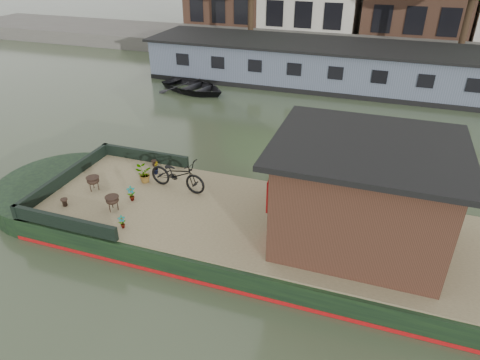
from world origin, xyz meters
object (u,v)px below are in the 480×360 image
(bicycle, at_px, (177,174))
(potted_plant_a, at_px, (131,194))
(brazier_front, at_px, (113,203))
(brazier_rear, at_px, (94,184))
(dinghy, at_px, (194,84))
(cabin, at_px, (362,193))

(bicycle, distance_m, potted_plant_a, 1.34)
(brazier_front, xyz_separation_m, brazier_rear, (-1.08, 0.69, 0.00))
(potted_plant_a, relative_size, dinghy, 0.12)
(potted_plant_a, xyz_separation_m, dinghy, (-3.18, 10.90, -0.49))
(potted_plant_a, bearing_deg, bicycle, 47.22)
(potted_plant_a, height_order, brazier_front, potted_plant_a)
(brazier_rear, bearing_deg, cabin, 1.18)
(bicycle, bearing_deg, cabin, -91.10)
(bicycle, relative_size, potted_plant_a, 4.08)
(bicycle, bearing_deg, potted_plant_a, 144.07)
(bicycle, height_order, brazier_rear, bicycle)
(cabin, relative_size, bicycle, 2.32)
(bicycle, relative_size, dinghy, 0.48)
(cabin, xyz_separation_m, dinghy, (-8.98, 10.61, -1.50))
(brazier_rear, bearing_deg, brazier_front, -32.74)
(bicycle, distance_m, brazier_rear, 2.34)
(brazier_front, bearing_deg, cabin, 7.96)
(brazier_rear, bearing_deg, potted_plant_a, -6.22)
(brazier_front, distance_m, brazier_rear, 1.28)
(bicycle, height_order, potted_plant_a, bicycle)
(potted_plant_a, distance_m, brazier_rear, 1.29)
(bicycle, height_order, brazier_front, bicycle)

